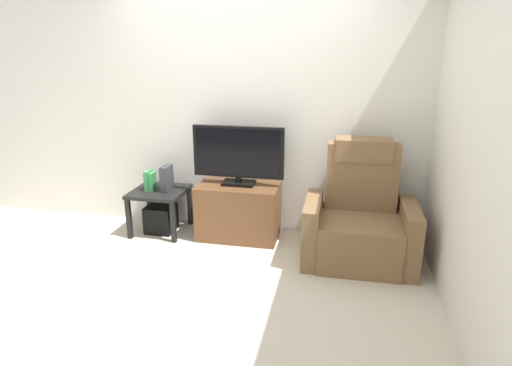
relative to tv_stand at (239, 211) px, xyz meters
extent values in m
plane|color=beige|center=(-0.03, -0.84, -0.28)|extent=(6.40, 6.40, 0.00)
cube|color=silver|center=(-0.03, 0.29, 1.02)|extent=(6.40, 0.06, 2.60)
cube|color=silver|center=(1.85, -0.84, 1.02)|extent=(0.06, 4.48, 2.60)
cube|color=brown|center=(0.00, 0.00, 0.00)|extent=(0.81, 0.46, 0.56)
cube|color=black|center=(0.00, -0.22, 0.11)|extent=(0.74, 0.02, 0.02)
cube|color=black|center=(0.00, -0.17, 0.15)|extent=(0.34, 0.11, 0.04)
cube|color=black|center=(0.00, 0.02, 0.29)|extent=(0.32, 0.20, 0.03)
cube|color=black|center=(0.00, 0.02, 0.33)|extent=(0.06, 0.04, 0.05)
cube|color=black|center=(0.00, 0.02, 0.61)|extent=(0.91, 0.05, 0.51)
cube|color=black|center=(0.00, 0.00, 0.61)|extent=(0.83, 0.01, 0.46)
cube|color=brown|center=(1.19, -0.30, -0.07)|extent=(0.70, 0.72, 0.42)
cube|color=brown|center=(1.19, -0.03, 0.45)|extent=(0.64, 0.20, 0.62)
cube|color=brown|center=(1.19, -0.01, 0.70)|extent=(0.50, 0.26, 0.20)
cube|color=brown|center=(0.77, -0.30, 0.00)|extent=(0.14, 0.68, 0.56)
cube|color=brown|center=(1.61, -0.30, 0.00)|extent=(0.14, 0.68, 0.56)
cube|color=black|center=(-0.84, -0.02, 0.16)|extent=(0.54, 0.54, 0.04)
cube|color=black|center=(-1.08, -0.26, -0.07)|extent=(0.04, 0.04, 0.42)
cube|color=black|center=(-0.60, -0.26, -0.07)|extent=(0.04, 0.04, 0.42)
cube|color=black|center=(-1.08, 0.22, -0.07)|extent=(0.04, 0.04, 0.42)
cube|color=black|center=(-0.60, 0.22, -0.07)|extent=(0.04, 0.04, 0.42)
cube|color=black|center=(-0.84, -0.02, -0.14)|extent=(0.28, 0.28, 0.28)
cube|color=#388C4C|center=(-0.94, -0.04, 0.28)|extent=(0.04, 0.14, 0.21)
cube|color=#388C4C|center=(-0.90, -0.04, 0.27)|extent=(0.04, 0.11, 0.19)
cube|color=#333338|center=(-0.75, -0.01, 0.31)|extent=(0.07, 0.20, 0.26)
camera|label=1|loc=(0.99, -3.94, 1.58)|focal=30.02mm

